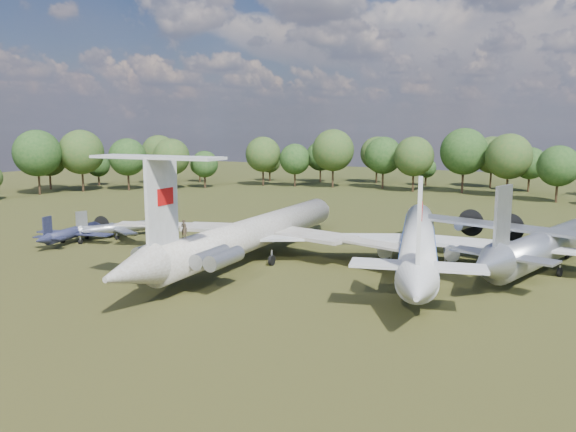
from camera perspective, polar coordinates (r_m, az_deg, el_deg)
The scene contains 7 objects.
ground at distance 70.77m, azimuth -4.59°, elevation -3.69°, with size 300.00×300.00×0.00m, color #233612.
il62_airliner at distance 66.43m, azimuth -3.20°, elevation -2.26°, with size 40.06×52.07×5.11m, color silver, non-canonical shape.
tu104_jet at distance 63.72m, azimuth 13.08°, elevation -3.07°, with size 36.53×48.71×4.87m, color white, non-canonical shape.
an12_transport at distance 66.68m, azimuth 24.47°, elevation -3.31°, with size 30.27×33.83×4.45m, color #929499, non-canonical shape.
small_prop_west at distance 81.26m, azimuth -21.03°, elevation -1.83°, with size 11.00×14.99×2.20m, color black, non-canonical shape.
small_prop_northwest at distance 83.18m, azimuth -17.11°, elevation -1.42°, with size 10.53×14.37×2.11m, color #A8AAB0, non-canonical shape.
person_on_il62 at distance 53.89m, azimuth -10.51°, elevation -1.29°, with size 0.66×0.43×1.80m, color olive.
Camera 1 is at (42.02, -54.82, 15.44)m, focal length 35.00 mm.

